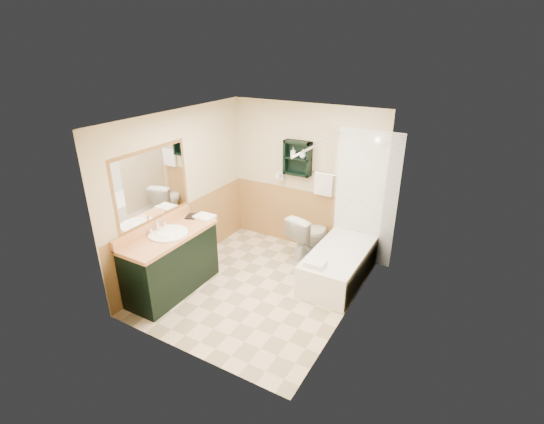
{
  "coord_description": "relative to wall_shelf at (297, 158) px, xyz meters",
  "views": [
    {
      "loc": [
        2.53,
        -4.03,
        3.25
      ],
      "look_at": [
        0.12,
        0.2,
        1.13
      ],
      "focal_mm": 26.0,
      "sensor_mm": 36.0,
      "label": 1
    }
  ],
  "objects": [
    {
      "name": "tile_back",
      "position": [
        1.13,
        0.07,
        -0.5
      ],
      "size": [
        0.95,
        0.95,
        2.1
      ],
      "primitive_type": null,
      "color": "white",
      "rests_on": "back_wall"
    },
    {
      "name": "wainscot_left",
      "position": [
        -1.19,
        -1.41,
        -1.05
      ],
      "size": [
        2.98,
        2.98,
        1.0
      ],
      "primitive_type": null,
      "color": "tan",
      "rests_on": "left_wall"
    },
    {
      "name": "mirror_frame",
      "position": [
        -1.17,
        -1.96,
        -0.05
      ],
      "size": [
        1.3,
        1.3,
        1.0
      ],
      "primitive_type": null,
      "color": "olive",
      "rests_on": "left_wall"
    },
    {
      "name": "mirror_glass",
      "position": [
        -1.17,
        -1.96,
        -0.05
      ],
      "size": [
        1.2,
        1.2,
        0.9
      ],
      "primitive_type": null,
      "color": "white",
      "rests_on": "left_wall"
    },
    {
      "name": "bathtub",
      "position": [
        1.03,
        -0.62,
        -1.31
      ],
      "size": [
        0.72,
        1.5,
        0.48
      ],
      "primitive_type": "cube",
      "color": "white",
      "rests_on": "ground"
    },
    {
      "name": "left_wall",
      "position": [
        -1.22,
        -1.41,
        -0.35
      ],
      "size": [
        0.04,
        3.0,
        2.4
      ],
      "primitive_type": "cube",
      "color": "beige",
      "rests_on": "ground"
    },
    {
      "name": "tile_accent",
      "position": [
        1.37,
        -0.66,
        0.35
      ],
      "size": [
        1.5,
        1.5,
        0.1
      ],
      "primitive_type": null,
      "color": "#15492E",
      "rests_on": "right_wall"
    },
    {
      "name": "floor",
      "position": [
        0.1,
        -1.41,
        -1.55
      ],
      "size": [
        3.0,
        3.0,
        0.0
      ],
      "primitive_type": "plane",
      "color": "beige",
      "rests_on": "ground"
    },
    {
      "name": "counter_towel",
      "position": [
        -0.79,
        -1.4,
        -0.65
      ],
      "size": [
        0.28,
        0.22,
        0.04
      ],
      "primitive_type": "cube",
      "color": "white",
      "rests_on": "vanity"
    },
    {
      "name": "shower_curtain",
      "position": [
        0.63,
        -0.48,
        -0.4
      ],
      "size": [
        1.05,
        1.05,
        1.7
      ],
      "primitive_type": null,
      "color": "#BBB28E",
      "rests_on": "curtain_rod"
    },
    {
      "name": "soap_bottle_a",
      "position": [
        -0.07,
        -0.01,
        0.05
      ],
      "size": [
        0.08,
        0.15,
        0.07
      ],
      "primitive_type": "imported",
      "rotation": [
        0.0,
        0.0,
        0.12
      ],
      "color": "white",
      "rests_on": "wall_shelf"
    },
    {
      "name": "ceiling",
      "position": [
        0.1,
        -1.41,
        0.87
      ],
      "size": [
        2.6,
        3.0,
        0.04
      ],
      "primitive_type": "cube",
      "color": "white",
      "rests_on": "back_wall"
    },
    {
      "name": "toilet",
      "position": [
        0.36,
        -0.23,
        -1.18
      ],
      "size": [
        0.61,
        0.84,
        0.74
      ],
      "primitive_type": "imported",
      "rotation": [
        0.0,
        0.0,
        2.87
      ],
      "color": "white",
      "rests_on": "ground"
    },
    {
      "name": "wall_shelf",
      "position": [
        0.0,
        0.0,
        0.0
      ],
      "size": [
        0.45,
        0.15,
        0.55
      ],
      "primitive_type": "cube",
      "color": "black",
      "rests_on": "back_wall"
    },
    {
      "name": "tile_right",
      "position": [
        1.38,
        -0.66,
        -0.5
      ],
      "size": [
        1.5,
        1.5,
        2.1
      ],
      "primitive_type": null,
      "color": "white",
      "rests_on": "right_wall"
    },
    {
      "name": "right_wall",
      "position": [
        1.42,
        -1.41,
        -0.35
      ],
      "size": [
        0.04,
        3.0,
        2.4
      ],
      "primitive_type": "cube",
      "color": "beige",
      "rests_on": "ground"
    },
    {
      "name": "wainscot_back",
      "position": [
        0.1,
        0.08,
        -1.05
      ],
      "size": [
        2.58,
        2.58,
        1.0
      ],
      "primitive_type": null,
      "color": "tan",
      "rests_on": "back_wall"
    },
    {
      "name": "towel_bar",
      "position": [
        0.45,
        0.04,
        -0.2
      ],
      "size": [
        0.4,
        0.06,
        0.4
      ],
      "primitive_type": null,
      "color": "white",
      "rests_on": "back_wall"
    },
    {
      "name": "hair_dryer",
      "position": [
        -0.3,
        0.02,
        -0.35
      ],
      "size": [
        0.1,
        0.24,
        0.18
      ],
      "primitive_type": null,
      "color": "silver",
      "rests_on": "back_wall"
    },
    {
      "name": "vanity",
      "position": [
        -0.89,
        -2.04,
        -1.11
      ],
      "size": [
        0.59,
        1.39,
        0.88
      ],
      "primitive_type": "cube",
      "color": "black",
      "rests_on": "ground"
    },
    {
      "name": "vanity_book",
      "position": [
        -1.06,
        -1.49,
        -0.57
      ],
      "size": [
        0.15,
        0.07,
        0.2
      ],
      "primitive_type": "imported",
      "rotation": [
        0.0,
        0.0,
        0.38
      ],
      "color": "black",
      "rests_on": "vanity"
    },
    {
      "name": "back_wall",
      "position": [
        0.1,
        0.11,
        -0.35
      ],
      "size": [
        2.6,
        0.04,
        2.4
      ],
      "primitive_type": "cube",
      "color": "beige",
      "rests_on": "ground"
    },
    {
      "name": "curtain_rod",
      "position": [
        0.63,
        -0.66,
        0.45
      ],
      "size": [
        0.03,
        1.6,
        0.03
      ],
      "primitive_type": "cylinder",
      "rotation": [
        1.57,
        0.0,
        0.0
      ],
      "color": "silver",
      "rests_on": "back_wall"
    },
    {
      "name": "tub_towel",
      "position": [
        0.88,
        -1.19,
        -1.04
      ],
      "size": [
        0.27,
        0.22,
        0.07
      ],
      "primitive_type": "cube",
      "color": "white",
      "rests_on": "bathtub"
    },
    {
      "name": "soap_bottle_b",
      "position": [
        0.09,
        -0.01,
        0.07
      ],
      "size": [
        0.14,
        0.16,
        0.11
      ],
      "primitive_type": "imported",
      "rotation": [
        0.0,
        0.0,
        -0.33
      ],
      "color": "white",
      "rests_on": "wall_shelf"
    }
  ]
}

